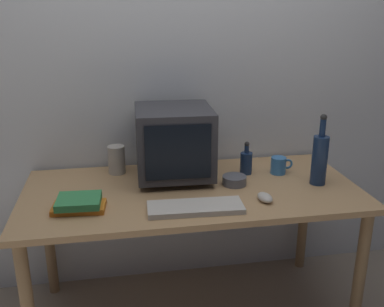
{
  "coord_description": "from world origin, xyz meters",
  "views": [
    {
      "loc": [
        -0.35,
        -1.96,
        1.58
      ],
      "look_at": [
        0.0,
        0.0,
        0.91
      ],
      "focal_mm": 41.11,
      "sensor_mm": 36.0,
      "label": 1
    }
  ],
  "objects": [
    {
      "name": "desk",
      "position": [
        0.0,
        0.0,
        0.65
      ],
      "size": [
        1.64,
        0.77,
        0.73
      ],
      "color": "tan",
      "rests_on": "ground"
    },
    {
      "name": "metal_canister",
      "position": [
        -0.36,
        0.28,
        0.81
      ],
      "size": [
        0.09,
        0.09,
        0.15
      ],
      "primitive_type": "cylinder",
      "color": "#B7B2A8",
      "rests_on": "desk"
    },
    {
      "name": "book_stack",
      "position": [
        -0.53,
        -0.15,
        0.76
      ],
      "size": [
        0.24,
        0.17,
        0.06
      ],
      "color": "orange",
      "rests_on": "desk"
    },
    {
      "name": "keyboard",
      "position": [
        -0.03,
        -0.24,
        0.74
      ],
      "size": [
        0.43,
        0.17,
        0.02
      ],
      "primitive_type": "cube",
      "rotation": [
        0.0,
        0.0,
        -0.05
      ],
      "color": "beige",
      "rests_on": "desk"
    },
    {
      "name": "cd_spindle",
      "position": [
        0.22,
        0.01,
        0.75
      ],
      "size": [
        0.12,
        0.12,
        0.04
      ],
      "primitive_type": "cylinder",
      "color": "#595B66",
      "rests_on": "desk"
    },
    {
      "name": "bottle_tall",
      "position": [
        0.63,
        -0.05,
        0.87
      ],
      "size": [
        0.08,
        0.08,
        0.36
      ],
      "color": "navy",
      "rests_on": "desk"
    },
    {
      "name": "computer_mouse",
      "position": [
        0.3,
        -0.21,
        0.75
      ],
      "size": [
        0.07,
        0.11,
        0.04
      ],
      "primitive_type": "ellipsoid",
      "rotation": [
        0.0,
        0.0,
        0.13
      ],
      "color": "beige",
      "rests_on": "desk"
    },
    {
      "name": "bottle_short",
      "position": [
        0.32,
        0.15,
        0.8
      ],
      "size": [
        0.06,
        0.06,
        0.18
      ],
      "color": "navy",
      "rests_on": "desk"
    },
    {
      "name": "back_wall",
      "position": [
        0.0,
        0.44,
        1.25
      ],
      "size": [
        4.0,
        0.08,
        2.5
      ],
      "primitive_type": "cube",
      "color": "silver",
      "rests_on": "ground"
    },
    {
      "name": "mug",
      "position": [
        0.49,
        0.12,
        0.78
      ],
      "size": [
        0.12,
        0.08,
        0.09
      ],
      "color": "#3370B2",
      "rests_on": "desk"
    },
    {
      "name": "crt_monitor",
      "position": [
        -0.07,
        0.16,
        0.92
      ],
      "size": [
        0.39,
        0.4,
        0.37
      ],
      "color": "#333338",
      "rests_on": "desk"
    }
  ]
}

